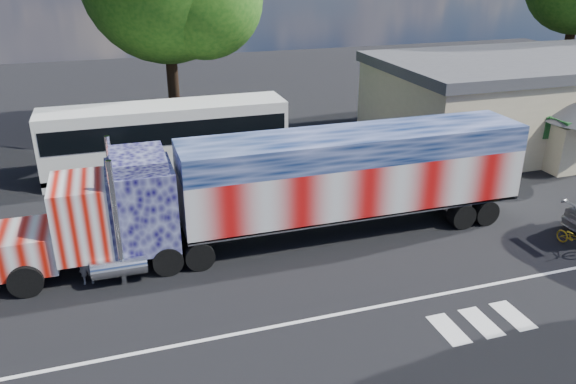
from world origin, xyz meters
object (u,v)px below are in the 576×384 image
object	(u,v)px
coach_bus	(167,138)
semi_truck	(292,185)
woman	(86,264)
bicycle	(574,238)

from	to	relation	value
coach_bus	semi_truck	bearing A→B (deg)	-67.87
woman	bicycle	xyz separation A→B (m)	(18.47, -3.12, -0.36)
bicycle	coach_bus	bearing A→B (deg)	128.97
coach_bus	woman	bearing A→B (deg)	-111.31
woman	coach_bus	bearing A→B (deg)	69.88
semi_truck	coach_bus	world-z (taller)	semi_truck
coach_bus	woman	xyz separation A→B (m)	(-4.08, -10.47, -1.14)
semi_truck	coach_bus	bearing A→B (deg)	112.13
bicycle	woman	bearing A→B (deg)	162.75
semi_truck	bicycle	bearing A→B (deg)	-21.20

